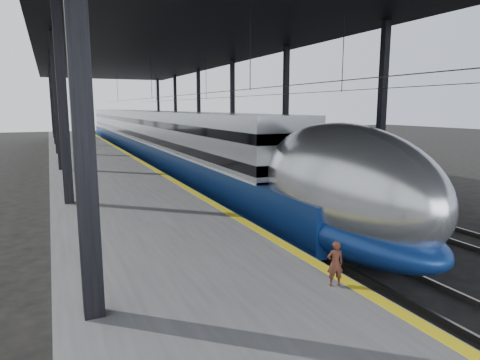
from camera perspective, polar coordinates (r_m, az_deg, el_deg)
ground at (r=14.88m, az=2.53°, el=-8.72°), size 160.00×160.00×0.00m
platform at (r=33.02m, az=-18.84°, el=1.85°), size 6.00×80.00×1.00m
yellow_strip at (r=33.31m, az=-14.09°, el=3.02°), size 0.30×80.00×0.01m
rails at (r=34.68m, az=-5.54°, el=1.97°), size 6.52×80.00×0.16m
canopy at (r=33.94m, az=-10.15°, el=17.01°), size 18.00×75.00×9.47m
tgv_train at (r=39.36m, az=-11.73°, el=5.61°), size 3.06×65.20×4.38m
second_train at (r=46.12m, az=-7.13°, el=6.06°), size 2.66×56.05×3.67m
child at (r=9.26m, az=12.57°, el=-10.82°), size 0.40×0.32×0.97m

